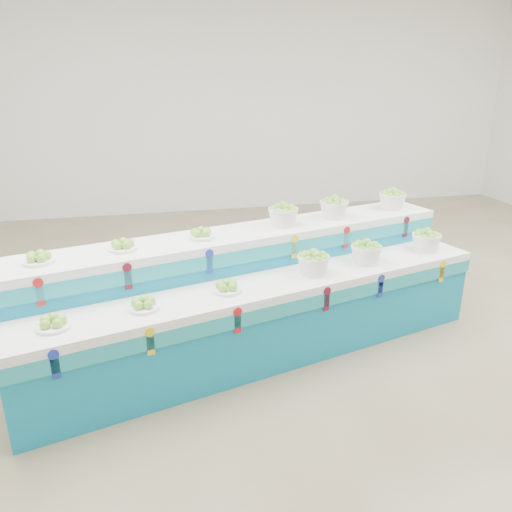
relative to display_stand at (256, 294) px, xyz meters
name	(u,v)px	position (x,y,z in m)	size (l,w,h in m)	color
ground	(355,334)	(0.98, -0.01, -0.51)	(10.00, 10.00, 0.00)	brown
back_wall	(247,96)	(0.98, 4.99, 1.49)	(10.00, 10.00, 0.00)	silver
display_stand	(256,294)	(0.00, 0.00, 0.00)	(4.16, 1.07, 1.02)	#1080A8
plate_lower_left	(53,322)	(-1.56, -0.69, 0.26)	(0.23, 0.23, 0.09)	white
plate_lower_mid	(143,303)	(-0.96, -0.53, 0.26)	(0.23, 0.23, 0.09)	white
plate_lower_right	(227,286)	(-0.31, -0.35, 0.26)	(0.23, 0.23, 0.09)	white
basket_lower_left	(313,262)	(0.47, -0.14, 0.31)	(0.28, 0.28, 0.21)	silver
basket_lower_mid	(366,252)	(1.03, 0.01, 0.31)	(0.28, 0.28, 0.21)	silver
basket_lower_right	(426,240)	(1.75, 0.20, 0.31)	(0.28, 0.28, 0.21)	silver
plate_upper_left	(38,257)	(-1.70, -0.19, 0.56)	(0.23, 0.23, 0.09)	white
plate_upper_mid	(122,244)	(-1.10, -0.03, 0.56)	(0.23, 0.23, 0.09)	white
plate_upper_right	(201,233)	(-0.45, 0.15, 0.56)	(0.23, 0.23, 0.09)	white
basket_upper_left	(283,215)	(0.34, 0.36, 0.61)	(0.28, 0.28, 0.21)	silver
basket_upper_mid	(334,207)	(0.89, 0.51, 0.61)	(0.28, 0.28, 0.21)	silver
basket_upper_right	(392,199)	(1.62, 0.70, 0.61)	(0.28, 0.28, 0.21)	silver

